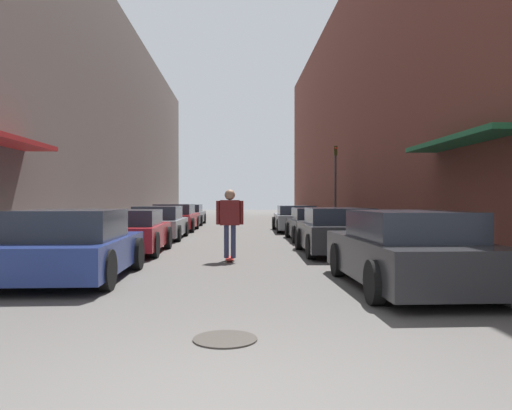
{
  "coord_description": "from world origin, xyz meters",
  "views": [
    {
      "loc": [
        0.11,
        -3.47,
        1.52
      ],
      "look_at": [
        0.62,
        10.52,
        1.36
      ],
      "focal_mm": 35.0,
      "sensor_mm": 36.0,
      "label": 1
    }
  ],
  "objects_px": {
    "parked_car_left_3": "(175,218)",
    "manhole_cover": "(225,339)",
    "parked_car_left_0": "(74,246)",
    "skateboarder": "(230,217)",
    "traffic_light": "(335,178)",
    "parked_car_right_1": "(338,232)",
    "parked_car_right_3": "(296,219)",
    "parked_car_left_1": "(131,232)",
    "parked_car_left_2": "(159,223)",
    "parked_car_right_2": "(315,225)",
    "parked_car_left_4": "(187,215)",
    "parked_car_right_0": "(407,251)"
  },
  "relations": [
    {
      "from": "parked_car_left_3",
      "to": "manhole_cover",
      "type": "relative_size",
      "value": 6.23
    },
    {
      "from": "parked_car_left_0",
      "to": "manhole_cover",
      "type": "xyz_separation_m",
      "value": [
        2.96,
        -4.14,
        -0.63
      ]
    },
    {
      "from": "skateboarder",
      "to": "traffic_light",
      "type": "height_order",
      "value": "traffic_light"
    },
    {
      "from": "parked_car_right_1",
      "to": "manhole_cover",
      "type": "bearing_deg",
      "value": -109.21
    },
    {
      "from": "parked_car_right_3",
      "to": "manhole_cover",
      "type": "height_order",
      "value": "parked_car_right_3"
    },
    {
      "from": "parked_car_left_1",
      "to": "parked_car_left_2",
      "type": "distance_m",
      "value": 5.08
    },
    {
      "from": "parked_car_left_2",
      "to": "parked_car_right_1",
      "type": "xyz_separation_m",
      "value": [
        5.8,
        -5.5,
        0.02
      ]
    },
    {
      "from": "parked_car_right_1",
      "to": "parked_car_left_3",
      "type": "bearing_deg",
      "value": 119.16
    },
    {
      "from": "traffic_light",
      "to": "manhole_cover",
      "type": "bearing_deg",
      "value": -104.64
    },
    {
      "from": "parked_car_right_1",
      "to": "parked_car_right_2",
      "type": "relative_size",
      "value": 1.01
    },
    {
      "from": "skateboarder",
      "to": "parked_car_left_0",
      "type": "bearing_deg",
      "value": -136.17
    },
    {
      "from": "parked_car_left_4",
      "to": "parked_car_right_1",
      "type": "relative_size",
      "value": 1.19
    },
    {
      "from": "parked_car_left_1",
      "to": "skateboarder",
      "type": "relative_size",
      "value": 2.26
    },
    {
      "from": "parked_car_left_1",
      "to": "parked_car_right_2",
      "type": "height_order",
      "value": "parked_car_left_1"
    },
    {
      "from": "parked_car_right_3",
      "to": "manhole_cover",
      "type": "xyz_separation_m",
      "value": [
        -2.88,
        -18.25,
        -0.59
      ]
    },
    {
      "from": "parked_car_right_2",
      "to": "manhole_cover",
      "type": "height_order",
      "value": "parked_car_right_2"
    },
    {
      "from": "parked_car_left_3",
      "to": "skateboarder",
      "type": "xyz_separation_m",
      "value": [
        2.83,
        -11.81,
        0.46
      ]
    },
    {
      "from": "parked_car_left_2",
      "to": "traffic_light",
      "type": "distance_m",
      "value": 9.36
    },
    {
      "from": "parked_car_left_2",
      "to": "parked_car_right_0",
      "type": "relative_size",
      "value": 0.98
    },
    {
      "from": "parked_car_left_4",
      "to": "skateboarder",
      "type": "distance_m",
      "value": 17.9
    },
    {
      "from": "parked_car_left_1",
      "to": "parked_car_left_3",
      "type": "distance_m",
      "value": 9.98
    },
    {
      "from": "parked_car_right_1",
      "to": "manhole_cover",
      "type": "height_order",
      "value": "parked_car_right_1"
    },
    {
      "from": "parked_car_right_1",
      "to": "traffic_light",
      "type": "height_order",
      "value": "traffic_light"
    },
    {
      "from": "parked_car_right_2",
      "to": "parked_car_right_1",
      "type": "bearing_deg",
      "value": -91.06
    },
    {
      "from": "parked_car_left_0",
      "to": "parked_car_left_3",
      "type": "bearing_deg",
      "value": 89.7
    },
    {
      "from": "parked_car_left_0",
      "to": "parked_car_left_4",
      "type": "bearing_deg",
      "value": 89.87
    },
    {
      "from": "parked_car_left_2",
      "to": "traffic_light",
      "type": "height_order",
      "value": "traffic_light"
    },
    {
      "from": "parked_car_left_3",
      "to": "parked_car_right_1",
      "type": "xyz_separation_m",
      "value": [
        5.8,
        -10.39,
        -0.0
      ]
    },
    {
      "from": "parked_car_left_1",
      "to": "parked_car_left_4",
      "type": "relative_size",
      "value": 0.84
    },
    {
      "from": "manhole_cover",
      "to": "parked_car_right_1",
      "type": "bearing_deg",
      "value": 70.79
    },
    {
      "from": "parked_car_right_3",
      "to": "skateboarder",
      "type": "relative_size",
      "value": 2.67
    },
    {
      "from": "parked_car_left_2",
      "to": "parked_car_right_2",
      "type": "relative_size",
      "value": 1.08
    },
    {
      "from": "manhole_cover",
      "to": "parked_car_right_0",
      "type": "bearing_deg",
      "value": 44.74
    },
    {
      "from": "parked_car_left_0",
      "to": "parked_car_left_1",
      "type": "xyz_separation_m",
      "value": [
        0.08,
        4.62,
        -0.03
      ]
    },
    {
      "from": "parked_car_left_4",
      "to": "parked_car_right_2",
      "type": "bearing_deg",
      "value": -62.96
    },
    {
      "from": "manhole_cover",
      "to": "traffic_light",
      "type": "bearing_deg",
      "value": 75.36
    },
    {
      "from": "parked_car_left_4",
      "to": "manhole_cover",
      "type": "distance_m",
      "value": 24.78
    },
    {
      "from": "parked_car_right_2",
      "to": "manhole_cover",
      "type": "bearing_deg",
      "value": -102.97
    },
    {
      "from": "parked_car_left_1",
      "to": "manhole_cover",
      "type": "xyz_separation_m",
      "value": [
        2.88,
        -8.77,
        -0.6
      ]
    },
    {
      "from": "parked_car_left_4",
      "to": "parked_car_left_0",
      "type": "bearing_deg",
      "value": -90.13
    },
    {
      "from": "parked_car_right_0",
      "to": "parked_car_right_3",
      "type": "bearing_deg",
      "value": 90.52
    },
    {
      "from": "parked_car_left_1",
      "to": "parked_car_left_2",
      "type": "xyz_separation_m",
      "value": [
        -0.01,
        5.08,
        -0.0
      ]
    },
    {
      "from": "parked_car_left_2",
      "to": "parked_car_right_3",
      "type": "bearing_deg",
      "value": 37.3
    },
    {
      "from": "parked_car_left_2",
      "to": "skateboarder",
      "type": "xyz_separation_m",
      "value": [
        2.83,
        -6.92,
        0.48
      ]
    },
    {
      "from": "parked_car_left_0",
      "to": "parked_car_right_3",
      "type": "relative_size",
      "value": 0.86
    },
    {
      "from": "skateboarder",
      "to": "manhole_cover",
      "type": "distance_m",
      "value": 7.01
    },
    {
      "from": "parked_car_right_2",
      "to": "parked_car_left_1",
      "type": "bearing_deg",
      "value": -144.17
    },
    {
      "from": "parked_car_right_1",
      "to": "traffic_light",
      "type": "bearing_deg",
      "value": 79.21
    },
    {
      "from": "parked_car_left_3",
      "to": "manhole_cover",
      "type": "distance_m",
      "value": 18.98
    },
    {
      "from": "parked_car_left_4",
      "to": "traffic_light",
      "type": "height_order",
      "value": "traffic_light"
    }
  ]
}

